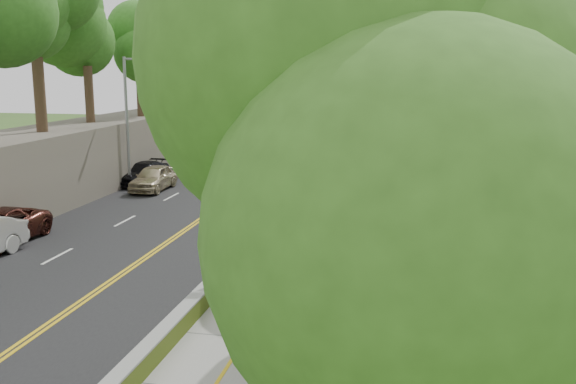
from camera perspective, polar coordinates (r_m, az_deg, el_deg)
The scene contains 23 objects.
ground at distance 24.27m, azimuth -5.01°, elevation -6.80°, with size 140.00×140.00×0.00m, color #33511E.
road at distance 39.73m, azimuth -6.31°, elevation 0.30°, with size 11.20×66.00×0.04m, color black.
sidewalk at distance 38.06m, azimuth 5.16°, elevation -0.15°, with size 4.20×66.00×0.05m, color gray.
jersey_barrier at distance 38.33m, azimuth 1.75°, elevation 0.39°, with size 0.42×66.00×0.60m, color #AADF1E.
rock_embankment at distance 42.60m, azimuth -16.81°, elevation 3.32°, with size 5.00×66.00×4.00m, color #595147.
chainlink_fence at distance 37.71m, azimuth 8.36°, elevation 1.18°, with size 0.04×66.00×2.00m, color slate.
trees_embankment at distance 42.11m, azimuth -16.86°, elevation 14.84°, with size 6.40×66.00×13.00m, color #3A7C24, non-canonical shape.
trees_fenceside at distance 37.10m, azimuth 12.30°, elevation 10.20°, with size 7.00×66.00×14.00m, color #4C8B2C, non-canonical shape.
streetlight at distance 40.07m, azimuth -13.85°, elevation 6.81°, with size 2.52×0.22×8.00m.
signpost at distance 20.65m, azimuth -4.70°, elevation -4.34°, with size 0.62×0.09×3.10m.
construction_barrel at distance 44.32m, azimuth 6.72°, elevation 2.02°, with size 0.52×0.52×0.85m, color red.
concrete_block at distance 22.60m, azimuth 4.99°, elevation -7.00°, with size 1.18×0.88×0.78m, color gray.
car_3 at distance 41.96m, azimuth -12.69°, elevation 1.65°, with size 1.91×4.71×1.37m, color black.
car_4 at distance 39.65m, azimuth -11.87°, elevation 1.25°, with size 1.79×4.44×1.51m, color tan.
car_5 at distance 47.56m, azimuth -8.13°, elevation 2.91°, with size 1.44×4.13×1.36m, color #ACAFB2.
car_6 at distance 56.83m, azimuth -6.18°, elevation 4.41°, with size 2.63×5.70×1.58m, color black.
car_7 at distance 52.06m, azimuth -7.54°, elevation 3.67°, with size 2.00×4.91×1.42m, color maroon.
car_8 at distance 57.38m, azimuth -4.33°, elevation 4.40°, with size 1.62×4.03×1.37m, color silver.
painter_0 at distance 25.15m, azimuth -2.46°, elevation -3.87°, with size 0.88×0.57×1.79m, color #D3AD06.
painter_1 at distance 27.92m, azimuth 0.47°, elevation -2.49°, with size 0.60×0.40×1.65m, color silver.
painter_2 at distance 33.71m, azimuth 1.25°, elevation 0.01°, with size 0.87×0.68×1.78m, color #222128.
painter_3 at distance 26.67m, azimuth -1.10°, elevation -2.98°, with size 1.16×0.67×1.80m, color #935F2C.
person_far at distance 47.57m, azimuth 6.84°, elevation 3.23°, with size 1.06×0.44×1.82m, color black.
Camera 1 is at (6.71, -22.09, 7.48)m, focal length 40.00 mm.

